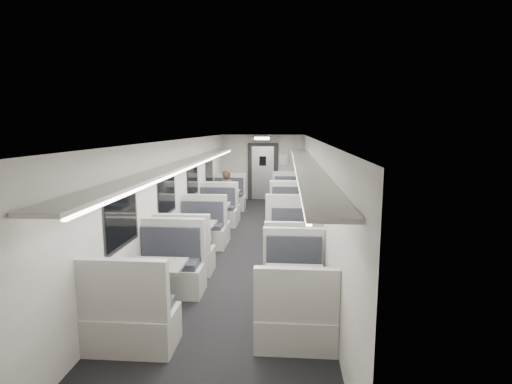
% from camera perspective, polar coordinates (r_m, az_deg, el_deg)
% --- Properties ---
extents(room, '(3.24, 12.24, 2.64)m').
position_cam_1_polar(room, '(8.81, -1.33, -0.34)').
color(room, black).
rests_on(room, ground).
extents(booth_left_a, '(1.08, 2.19, 1.17)m').
position_cam_1_polar(booth_left_a, '(12.23, -4.48, -1.51)').
color(booth_left_a, beige).
rests_on(booth_left_a, room).
extents(booth_left_b, '(1.07, 2.18, 1.16)m').
position_cam_1_polar(booth_left_b, '(10.20, -6.30, -3.71)').
color(booth_left_b, beige).
rests_on(booth_left_b, room).
extents(booth_left_c, '(1.06, 2.14, 1.15)m').
position_cam_1_polar(booth_left_c, '(8.31, -8.85, -6.81)').
color(booth_left_c, beige).
rests_on(booth_left_c, room).
extents(booth_left_d, '(1.10, 2.23, 1.19)m').
position_cam_1_polar(booth_left_d, '(5.98, -14.56, -13.31)').
color(booth_left_d, beige).
rests_on(booth_left_d, room).
extents(booth_right_a, '(1.15, 2.33, 1.25)m').
position_cam_1_polar(booth_right_a, '(11.99, 4.94, -1.60)').
color(booth_right_a, beige).
rests_on(booth_right_a, room).
extents(booth_right_b, '(1.14, 2.31, 1.24)m').
position_cam_1_polar(booth_right_b, '(9.79, 5.05, -4.09)').
color(booth_right_b, beige).
rests_on(booth_right_b, room).
extents(booth_right_c, '(0.99, 2.01, 1.07)m').
position_cam_1_polar(booth_right_c, '(7.89, 5.21, -7.79)').
color(booth_right_c, beige).
rests_on(booth_right_c, room).
extents(booth_right_d, '(0.99, 2.00, 1.07)m').
position_cam_1_polar(booth_right_d, '(5.79, 5.51, -14.27)').
color(booth_right_d, beige).
rests_on(booth_right_d, room).
extents(passenger, '(0.60, 0.46, 1.48)m').
position_cam_1_polar(passenger, '(11.50, -4.23, -0.42)').
color(passenger, black).
rests_on(passenger, room).
extents(window_a, '(0.02, 1.18, 0.84)m').
position_cam_1_polar(window_a, '(12.34, -6.66, 3.06)').
color(window_a, black).
rests_on(window_a, room).
extents(window_b, '(0.02, 1.18, 0.84)m').
position_cam_1_polar(window_b, '(10.20, -9.01, 1.72)').
color(window_b, black).
rests_on(window_b, room).
extents(window_c, '(0.02, 1.18, 0.84)m').
position_cam_1_polar(window_c, '(8.10, -12.58, -0.32)').
color(window_c, black).
rests_on(window_c, room).
extents(window_d, '(0.02, 1.18, 0.84)m').
position_cam_1_polar(window_d, '(6.07, -18.60, -3.74)').
color(window_d, black).
rests_on(window_d, room).
extents(luggage_rack_left, '(0.46, 10.40, 0.09)m').
position_cam_1_polar(luggage_rack_left, '(8.64, -9.81, 4.13)').
color(luggage_rack_left, beige).
rests_on(luggage_rack_left, room).
extents(luggage_rack_right, '(0.46, 10.40, 0.09)m').
position_cam_1_polar(luggage_rack_right, '(8.38, 6.96, 4.05)').
color(luggage_rack_right, beige).
rests_on(luggage_rack_right, room).
extents(vestibule_door, '(1.10, 0.13, 2.10)m').
position_cam_1_polar(vestibule_door, '(14.69, 0.97, 2.88)').
color(vestibule_door, black).
rests_on(vestibule_door, room).
extents(exit_sign, '(0.62, 0.12, 0.16)m').
position_cam_1_polar(exit_sign, '(14.12, 0.86, 7.67)').
color(exit_sign, black).
rests_on(exit_sign, room).
extents(wall_notice, '(0.32, 0.02, 0.40)m').
position_cam_1_polar(wall_notice, '(14.61, 3.92, 4.64)').
color(wall_notice, silver).
rests_on(wall_notice, room).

